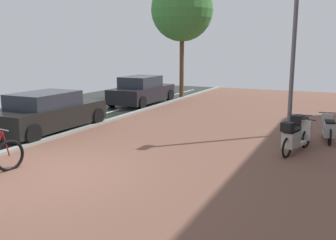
{
  "coord_description": "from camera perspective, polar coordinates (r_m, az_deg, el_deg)",
  "views": [
    {
      "loc": [
        5.87,
        -6.29,
        2.84
      ],
      "look_at": [
        1.61,
        2.73,
        0.91
      ],
      "focal_mm": 39.95,
      "sensor_mm": 36.0,
      "label": 1
    }
  ],
  "objects": [
    {
      "name": "scooter_near",
      "position": [
        10.7,
        18.7,
        -2.59
      ],
      "size": [
        0.78,
        1.86,
        0.97
      ],
      "color": "black",
      "rests_on": "ground"
    },
    {
      "name": "street_tree",
      "position": [
        21.56,
        2.16,
        16.39
      ],
      "size": [
        3.45,
        3.45,
        6.63
      ],
      "color": "brown",
      "rests_on": "ground"
    },
    {
      "name": "scooter_far",
      "position": [
        12.5,
        23.3,
        -1.3
      ],
      "size": [
        0.57,
        1.81,
        0.82
      ],
      "color": "black",
      "rests_on": "ground"
    },
    {
      "name": "ground",
      "position": [
        8.22,
        -9.47,
        -9.61
      ],
      "size": [
        21.0,
        40.0,
        0.13
      ],
      "color": "black"
    },
    {
      "name": "scooter_mid",
      "position": [
        11.85,
        19.26,
        -1.39
      ],
      "size": [
        0.52,
        1.79,
        0.97
      ],
      "color": "black",
      "rests_on": "ground"
    },
    {
      "name": "parked_car_far",
      "position": [
        19.3,
        -4.0,
        4.44
      ],
      "size": [
        1.88,
        4.16,
        1.43
      ],
      "color": "black",
      "rests_on": "ground"
    },
    {
      "name": "parked_car_near",
      "position": [
        13.55,
        -17.92,
        1.08
      ],
      "size": [
        1.95,
        4.3,
        1.36
      ],
      "color": "black",
      "rests_on": "ground"
    },
    {
      "name": "lamp_post",
      "position": [
        12.82,
        18.71,
        11.88
      ],
      "size": [
        0.2,
        0.52,
        5.71
      ],
      "color": "slate",
      "rests_on": "ground"
    }
  ]
}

